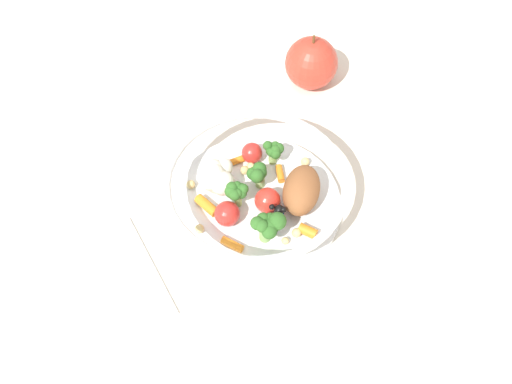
% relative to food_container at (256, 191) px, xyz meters
% --- Properties ---
extents(ground_plane, '(2.40, 2.40, 0.00)m').
position_rel_food_container_xyz_m(ground_plane, '(0.01, -0.01, -0.03)').
color(ground_plane, silver).
extents(food_container, '(0.23, 0.23, 0.06)m').
position_rel_food_container_xyz_m(food_container, '(0.00, 0.00, 0.00)').
color(food_container, white).
rests_on(food_container, ground_plane).
extents(loose_apple, '(0.08, 0.08, 0.09)m').
position_rel_food_container_xyz_m(loose_apple, '(0.13, 0.19, 0.01)').
color(loose_apple, '#BC3828').
rests_on(loose_apple, ground_plane).
extents(folded_napkin, '(0.15, 0.17, 0.01)m').
position_rel_food_container_xyz_m(folded_napkin, '(-0.20, -0.07, -0.03)').
color(folded_napkin, white).
rests_on(folded_napkin, ground_plane).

